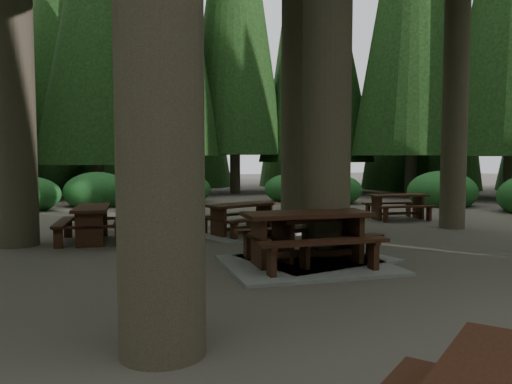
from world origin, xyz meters
name	(u,v)px	position (x,y,z in m)	size (l,w,h in m)	color
ground	(290,262)	(0.00, 0.00, 0.00)	(80.00, 80.00, 0.00)	#4A433C
picnic_table_a	(307,247)	(0.10, -0.41, 0.31)	(2.81, 2.43, 0.87)	gray
picnic_table_b	(92,218)	(-2.81, 3.39, 0.48)	(1.63, 1.89, 0.73)	#311C0E
picnic_table_c	(242,225)	(0.34, 2.98, 0.23)	(2.49, 2.25, 0.71)	gray
picnic_table_d	(398,203)	(5.39, 3.90, 0.46)	(1.81, 1.56, 0.70)	#311C0E
picnic_table_f	(317,245)	(0.48, -0.05, 0.25)	(2.47, 2.15, 0.75)	gray
shrub_ring	(305,230)	(0.70, 0.75, 0.40)	(23.86, 24.64, 1.49)	#1E5A23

